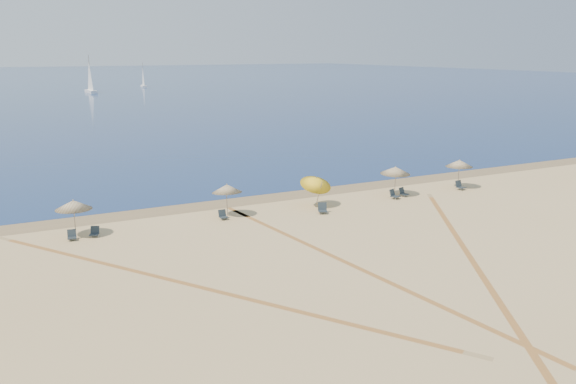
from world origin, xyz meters
The scene contains 18 objects.
ground centered at (0.00, 0.00, 0.00)m, with size 160.00×160.00×0.00m, color tan.
ocean centered at (0.00, 225.00, 0.01)m, with size 500.00×500.00×0.00m, color #0C2151.
wet_sand centered at (0.00, 24.00, 0.00)m, with size 500.00×500.00×0.00m, color olive.
umbrella_1 centered at (-14.31, 20.43, 1.97)m, with size 2.18×2.18×2.31m.
umbrella_2 centered at (-4.39, 20.52, 1.91)m, with size 2.06×2.09×2.25m.
umbrella_3 centered at (2.21, 19.86, 1.84)m, with size 2.25×2.28×2.56m.
umbrella_4 centered at (9.38, 20.09, 1.98)m, with size 2.31×2.33×2.32m.
umbrella_5 centered at (15.65, 19.85, 2.03)m, with size 2.19×2.19×2.38m.
chair_2 centered at (-14.63, 19.76, 0.27)m, with size 0.59×0.66×0.62m.
chair_3 centered at (-13.31, 19.85, 0.27)m, with size 0.71×0.76×0.62m.
chair_4 centered at (-4.97, 19.87, 0.28)m, with size 0.53×0.62×0.63m.
chair_5 centered at (1.71, 18.11, 0.32)m, with size 0.84×0.89×0.73m.
chair_6 centered at (8.68, 19.24, 0.31)m, with size 0.80×0.86×0.71m.
chair_7 centered at (9.81, 19.55, 0.29)m, with size 0.73×0.79×0.67m.
chair_8 centered at (15.32, 19.28, 0.32)m, with size 0.67×0.76×0.73m.
sailboat_0 centered at (9.32, 150.18, 2.96)m, with size 2.18×6.68×9.79m.
sailboat_1 centered at (28.24, 169.51, 2.20)m, with size 1.75×4.98×7.26m.
tire_tracks centered at (-2.91, 8.64, 0.00)m, with size 54.38×42.61×0.00m.
Camera 1 is at (-19.18, -16.87, 11.05)m, focal length 37.93 mm.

